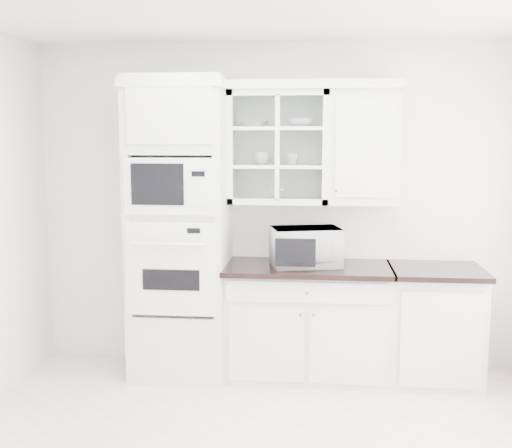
# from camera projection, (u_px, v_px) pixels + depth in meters

# --- Properties ---
(room_shell) EXTENTS (4.00, 3.50, 2.70)m
(room_shell) POSITION_uv_depth(u_px,v_px,m) (262.00, 162.00, 4.02)
(room_shell) COLOR white
(room_shell) RESTS_ON ground
(oven_column) EXTENTS (0.76, 0.68, 2.40)m
(oven_column) POSITION_uv_depth(u_px,v_px,m) (180.00, 229.00, 5.15)
(oven_column) COLOR silver
(oven_column) RESTS_ON ground
(base_cabinet_run) EXTENTS (1.32, 0.67, 0.92)m
(base_cabinet_run) POSITION_uv_depth(u_px,v_px,m) (308.00, 320.00, 5.18)
(base_cabinet_run) COLOR silver
(base_cabinet_run) RESTS_ON ground
(extra_base_cabinet) EXTENTS (0.72, 0.67, 0.92)m
(extra_base_cabinet) POSITION_uv_depth(u_px,v_px,m) (434.00, 324.00, 5.08)
(extra_base_cabinet) COLOR silver
(extra_base_cabinet) RESTS_ON ground
(upper_cabinet_glass) EXTENTS (0.80, 0.33, 0.90)m
(upper_cabinet_glass) POSITION_uv_depth(u_px,v_px,m) (279.00, 147.00, 5.14)
(upper_cabinet_glass) COLOR silver
(upper_cabinet_glass) RESTS_ON room_shell
(upper_cabinet_solid) EXTENTS (0.55, 0.33, 0.90)m
(upper_cabinet_solid) POSITION_uv_depth(u_px,v_px,m) (364.00, 147.00, 5.08)
(upper_cabinet_solid) COLOR silver
(upper_cabinet_solid) RESTS_ON room_shell
(crown_molding) EXTENTS (2.14, 0.38, 0.07)m
(crown_molding) POSITION_uv_depth(u_px,v_px,m) (266.00, 86.00, 5.06)
(crown_molding) COLOR white
(crown_molding) RESTS_ON room_shell
(countertop_microwave) EXTENTS (0.62, 0.55, 0.31)m
(countertop_microwave) POSITION_uv_depth(u_px,v_px,m) (306.00, 247.00, 5.07)
(countertop_microwave) COLOR white
(countertop_microwave) RESTS_ON base_cabinet_run
(bowl_a) EXTENTS (0.26, 0.26, 0.05)m
(bowl_a) POSITION_uv_depth(u_px,v_px,m) (254.00, 124.00, 5.15)
(bowl_a) COLOR white
(bowl_a) RESTS_ON upper_cabinet_glass
(bowl_b) EXTENTS (0.23, 0.23, 0.07)m
(bowl_b) POSITION_uv_depth(u_px,v_px,m) (300.00, 123.00, 5.09)
(bowl_b) COLOR white
(bowl_b) RESTS_ON upper_cabinet_glass
(cup_a) EXTENTS (0.15, 0.15, 0.10)m
(cup_a) POSITION_uv_depth(u_px,v_px,m) (261.00, 158.00, 5.19)
(cup_a) COLOR white
(cup_a) RESTS_ON upper_cabinet_glass
(cup_b) EXTENTS (0.11, 0.11, 0.09)m
(cup_b) POSITION_uv_depth(u_px,v_px,m) (293.00, 159.00, 5.13)
(cup_b) COLOR white
(cup_b) RESTS_ON upper_cabinet_glass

